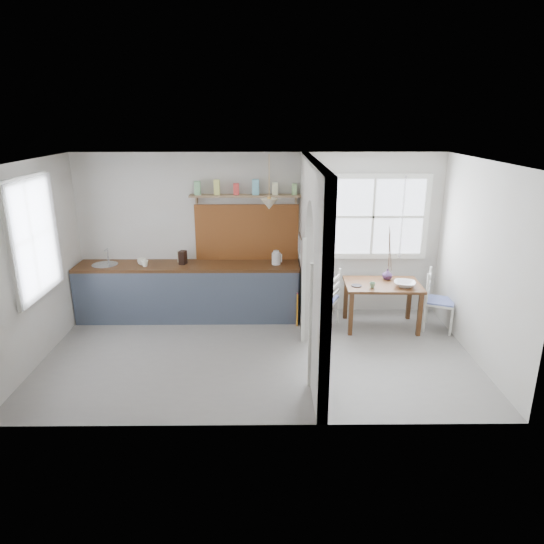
{
  "coord_description": "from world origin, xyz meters",
  "views": [
    {
      "loc": [
        0.13,
        -5.99,
        3.12
      ],
      "look_at": [
        0.19,
        0.36,
        1.07
      ],
      "focal_mm": 32.0,
      "sensor_mm": 36.0,
      "label": 1
    }
  ],
  "objects_px": {
    "chair_left": "(324,298)",
    "chair_right": "(440,301)",
    "dining_table": "(381,305)",
    "vase": "(387,274)",
    "kettle": "(276,258)"
  },
  "relations": [
    {
      "from": "chair_right",
      "to": "kettle",
      "type": "relative_size",
      "value": 4.19
    },
    {
      "from": "kettle",
      "to": "dining_table",
      "type": "bearing_deg",
      "value": -11.41
    },
    {
      "from": "chair_right",
      "to": "dining_table",
      "type": "bearing_deg",
      "value": 106.66
    },
    {
      "from": "dining_table",
      "to": "chair_right",
      "type": "bearing_deg",
      "value": -4.26
    },
    {
      "from": "chair_left",
      "to": "chair_right",
      "type": "height_order",
      "value": "chair_right"
    },
    {
      "from": "chair_left",
      "to": "vase",
      "type": "xyz_separation_m",
      "value": [
        0.99,
        0.14,
        0.34
      ]
    },
    {
      "from": "dining_table",
      "to": "chair_right",
      "type": "height_order",
      "value": "chair_right"
    },
    {
      "from": "kettle",
      "to": "vase",
      "type": "distance_m",
      "value": 1.74
    },
    {
      "from": "chair_right",
      "to": "vase",
      "type": "height_order",
      "value": "chair_right"
    },
    {
      "from": "chair_left",
      "to": "vase",
      "type": "height_order",
      "value": "chair_left"
    },
    {
      "from": "kettle",
      "to": "vase",
      "type": "height_order",
      "value": "kettle"
    },
    {
      "from": "dining_table",
      "to": "kettle",
      "type": "xyz_separation_m",
      "value": [
        -1.61,
        0.38,
        0.66
      ]
    },
    {
      "from": "dining_table",
      "to": "vase",
      "type": "distance_m",
      "value": 0.49
    },
    {
      "from": "chair_left",
      "to": "chair_right",
      "type": "xyz_separation_m",
      "value": [
        1.75,
        -0.16,
        0.01
      ]
    },
    {
      "from": "chair_right",
      "to": "kettle",
      "type": "height_order",
      "value": "kettle"
    }
  ]
}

